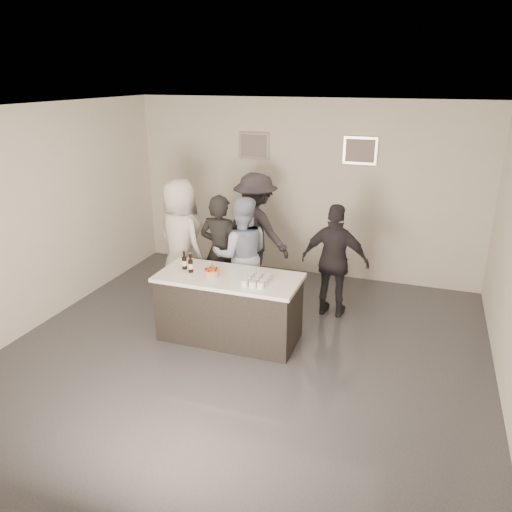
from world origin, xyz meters
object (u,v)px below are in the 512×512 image
object	(u,v)px
bar_counter	(229,307)
person_main_blue	(241,255)
person_main_black	(220,252)
person_guest_right	(335,261)
person_guest_left	(181,241)
person_guest_back	(256,231)
beer_bottle_a	(184,260)
beer_bottle_b	(190,263)
cake	(212,273)

from	to	relation	value
bar_counter	person_main_blue	world-z (taller)	person_main_blue
person_main_black	person_guest_right	bearing A→B (deg)	-168.51
person_guest_left	bar_counter	bearing A→B (deg)	168.73
person_main_black	person_guest_back	xyz separation A→B (m)	(0.23, 0.93, 0.08)
beer_bottle_a	person_guest_left	world-z (taller)	person_guest_left
bar_counter	person_main_black	distance (m)	1.10
person_main_blue	beer_bottle_a	bearing A→B (deg)	35.85
beer_bottle_b	person_main_blue	xyz separation A→B (m)	(0.37, 0.90, -0.16)
cake	person_guest_right	bearing A→B (deg)	41.92
person_main_black	person_guest_back	bearing A→B (deg)	-101.51
person_guest_left	beer_bottle_a	bearing A→B (deg)	147.42
person_main_blue	person_guest_back	world-z (taller)	person_guest_back
cake	beer_bottle_b	bearing A→B (deg)	174.78
cake	person_main_blue	xyz separation A→B (m)	(0.06, 0.93, -0.07)
person_guest_right	person_guest_back	xyz separation A→B (m)	(-1.43, 0.66, 0.11)
beer_bottle_a	person_guest_back	distance (m)	1.83
bar_counter	person_guest_right	size ratio (longest dim) A/B	1.11
person_main_black	person_main_blue	bearing A→B (deg)	176.15
beer_bottle_b	person_main_blue	world-z (taller)	person_main_blue
beer_bottle_a	beer_bottle_b	xyz separation A→B (m)	(0.13, -0.08, 0.00)
person_guest_back	bar_counter	bearing A→B (deg)	117.49
cake	beer_bottle_a	distance (m)	0.46
person_guest_back	cake	bearing A→B (deg)	110.90
cake	beer_bottle_b	world-z (taller)	beer_bottle_b
person_guest_right	beer_bottle_b	bearing A→B (deg)	38.59
person_main_blue	person_guest_left	xyz separation A→B (m)	(-1.02, 0.08, 0.08)
beer_bottle_a	person_guest_back	world-z (taller)	person_guest_back
cake	person_guest_left	bearing A→B (deg)	133.82
bar_counter	person_main_black	size ratio (longest dim) A/B	1.07
person_main_black	person_guest_right	xyz separation A→B (m)	(1.66, 0.27, -0.03)
cake	beer_bottle_a	world-z (taller)	beer_bottle_a
bar_counter	person_main_black	world-z (taller)	person_main_black
cake	person_guest_right	distance (m)	1.85
person_main_black	person_guest_right	distance (m)	1.69
person_guest_back	beer_bottle_b	bearing A→B (deg)	101.47
bar_counter	beer_bottle_b	xyz separation A→B (m)	(-0.52, -0.05, 0.58)
person_main_blue	person_guest_right	world-z (taller)	person_main_blue
cake	person_main_blue	world-z (taller)	person_main_blue
cake	person_guest_back	size ratio (longest dim) A/B	0.10
beer_bottle_a	person_main_black	world-z (taller)	person_main_black
person_guest_left	person_main_blue	bearing A→B (deg)	-157.21
beer_bottle_a	person_guest_left	size ratio (longest dim) A/B	0.14
person_main_blue	bar_counter	bearing A→B (deg)	76.97
person_main_blue	cake	bearing A→B (deg)	63.33
beer_bottle_a	bar_counter	bearing A→B (deg)	-2.60
person_guest_right	person_guest_back	bearing A→B (deg)	-21.82
beer_bottle_b	person_main_blue	distance (m)	0.98
bar_counter	person_guest_right	xyz separation A→B (m)	(1.16, 1.16, 0.38)
person_guest_left	cake	bearing A→B (deg)	160.97
bar_counter	person_guest_right	bearing A→B (deg)	44.87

